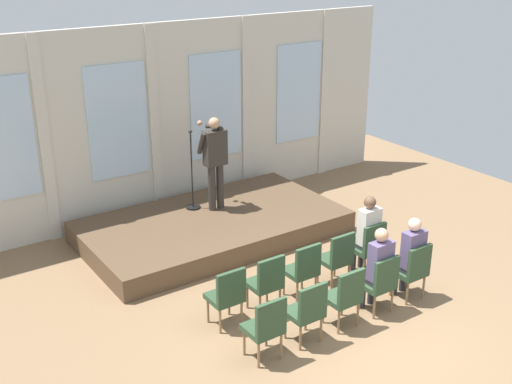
{
  "coord_description": "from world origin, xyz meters",
  "views": [
    {
      "loc": [
        -5.52,
        -5.7,
        5.23
      ],
      "look_at": [
        0.08,
        2.49,
        1.3
      ],
      "focal_mm": 45.32,
      "sensor_mm": 36.0,
      "label": 1
    }
  ],
  "objects": [
    {
      "name": "chair_r0_c2",
      "position": [
        0.0,
        1.09,
        0.53
      ],
      "size": [
        0.46,
        0.44,
        0.94
      ],
      "color": "olive",
      "rests_on": "ground"
    },
    {
      "name": "audience_r0_c4",
      "position": [
        1.37,
        1.16,
        0.76
      ],
      "size": [
        0.36,
        0.39,
        1.38
      ],
      "color": "#2D2D33",
      "rests_on": "ground"
    },
    {
      "name": "audience_r1_c4",
      "position": [
        1.37,
        0.21,
        0.75
      ],
      "size": [
        0.36,
        0.39,
        1.35
      ],
      "color": "#2D2D33",
      "rests_on": "ground"
    },
    {
      "name": "ground_plane",
      "position": [
        0.0,
        0.0,
        0.0
      ],
      "size": [
        14.13,
        14.13,
        0.0
      ],
      "primitive_type": "plane",
      "color": "#846647"
    },
    {
      "name": "chair_r0_c1",
      "position": [
        -0.68,
        1.09,
        0.53
      ],
      "size": [
        0.46,
        0.44,
        0.94
      ],
      "color": "olive",
      "rests_on": "ground"
    },
    {
      "name": "audience_r1_c3",
      "position": [
        0.68,
        0.21,
        0.75
      ],
      "size": [
        0.36,
        0.39,
        1.36
      ],
      "color": "#2D2D33",
      "rests_on": "ground"
    },
    {
      "name": "chair_r1_c0",
      "position": [
        -1.37,
        0.13,
        0.53
      ],
      "size": [
        0.46,
        0.44,
        0.94
      ],
      "color": "olive",
      "rests_on": "ground"
    },
    {
      "name": "chair_r1_c1",
      "position": [
        -0.68,
        0.13,
        0.53
      ],
      "size": [
        0.46,
        0.44,
        0.94
      ],
      "color": "olive",
      "rests_on": "ground"
    },
    {
      "name": "mic_stand",
      "position": [
        -0.08,
        4.38,
        0.73
      ],
      "size": [
        0.28,
        0.28,
        1.56
      ],
      "color": "black",
      "rests_on": "stage_platform"
    },
    {
      "name": "chair_r1_c2",
      "position": [
        0.0,
        0.13,
        0.53
      ],
      "size": [
        0.46,
        0.44,
        0.94
      ],
      "color": "olive",
      "rests_on": "ground"
    },
    {
      "name": "chair_r0_c3",
      "position": [
        0.68,
        1.09,
        0.53
      ],
      "size": [
        0.46,
        0.44,
        0.94
      ],
      "color": "olive",
      "rests_on": "ground"
    },
    {
      "name": "stage_platform",
      "position": [
        0.0,
        3.81,
        0.2
      ],
      "size": [
        4.73,
        2.66,
        0.39
      ],
      "primitive_type": "cube",
      "color": "brown",
      "rests_on": "ground"
    },
    {
      "name": "rear_partition",
      "position": [
        0.04,
        5.43,
        1.89
      ],
      "size": [
        10.64,
        0.14,
        3.76
      ],
      "color": "beige",
      "rests_on": "ground"
    },
    {
      "name": "chair_r1_c3",
      "position": [
        0.68,
        0.13,
        0.53
      ],
      "size": [
        0.46,
        0.44,
        0.94
      ],
      "color": "olive",
      "rests_on": "ground"
    },
    {
      "name": "chair_r0_c0",
      "position": [
        -1.37,
        1.09,
        0.53
      ],
      "size": [
        0.46,
        0.44,
        0.94
      ],
      "color": "olive",
      "rests_on": "ground"
    },
    {
      "name": "speaker",
      "position": [
        0.27,
        4.12,
        1.43
      ],
      "size": [
        0.51,
        0.69,
        1.79
      ],
      "color": "#332D28",
      "rests_on": "stage_platform"
    },
    {
      "name": "chair_r1_c4",
      "position": [
        1.37,
        0.13,
        0.53
      ],
      "size": [
        0.46,
        0.44,
        0.94
      ],
      "color": "olive",
      "rests_on": "ground"
    },
    {
      "name": "chair_r0_c4",
      "position": [
        1.37,
        1.09,
        0.53
      ],
      "size": [
        0.46,
        0.44,
        0.94
      ],
      "color": "olive",
      "rests_on": "ground"
    }
  ]
}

